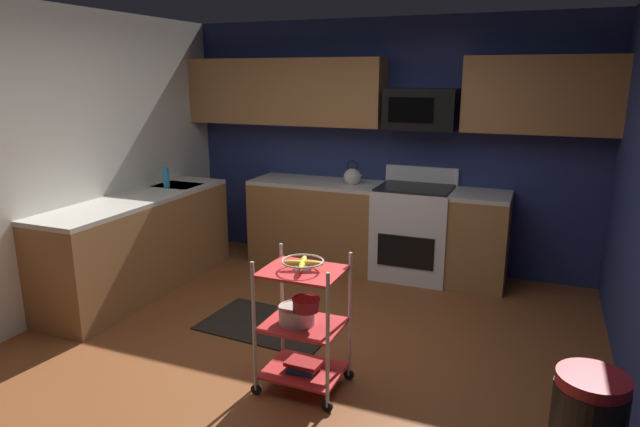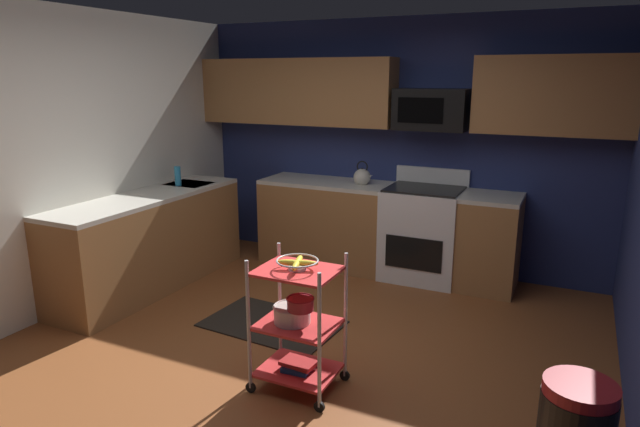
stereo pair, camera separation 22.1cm
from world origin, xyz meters
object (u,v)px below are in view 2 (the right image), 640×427
(microwave, at_px, (431,109))
(fruit_bowl, at_px, (297,263))
(dish_soap_bottle, at_px, (178,176))
(oven_range, at_px, (423,232))
(book_stack, at_px, (298,365))
(rolling_cart, at_px, (298,324))
(kettle, at_px, (362,177))
(mixing_bowl_large, at_px, (292,313))
(mixing_bowl_small, at_px, (300,303))

(microwave, bearing_deg, fruit_bowl, -94.29)
(dish_soap_bottle, bearing_deg, oven_range, 20.77)
(book_stack, bearing_deg, rolling_cart, -63.43)
(kettle, bearing_deg, dish_soap_bottle, -152.19)
(microwave, relative_size, mixing_bowl_large, 2.78)
(dish_soap_bottle, bearing_deg, mixing_bowl_large, -34.73)
(rolling_cart, height_order, mixing_bowl_small, rolling_cart)
(microwave, bearing_deg, kettle, -170.78)
(microwave, relative_size, kettle, 2.65)
(kettle, relative_size, dish_soap_bottle, 1.32)
(rolling_cart, height_order, kettle, kettle)
(microwave, bearing_deg, mixing_bowl_large, -95.27)
(rolling_cart, bearing_deg, mixing_bowl_small, -43.18)
(oven_range, distance_m, dish_soap_bottle, 2.57)
(microwave, distance_m, rolling_cart, 2.77)
(rolling_cart, relative_size, mixing_bowl_small, 5.03)
(rolling_cart, bearing_deg, dish_soap_bottle, 145.80)
(fruit_bowl, relative_size, mixing_bowl_small, 1.49)
(mixing_bowl_small, bearing_deg, kettle, 102.23)
(book_stack, bearing_deg, mixing_bowl_small, -43.18)
(mixing_bowl_small, bearing_deg, book_stack, 136.82)
(microwave, distance_m, kettle, 0.98)
(mixing_bowl_small, height_order, kettle, kettle)
(oven_range, bearing_deg, dish_soap_bottle, -159.23)
(fruit_bowl, relative_size, mixing_bowl_large, 1.08)
(fruit_bowl, distance_m, dish_soap_bottle, 2.62)
(mixing_bowl_large, xyz_separation_m, mixing_bowl_small, (0.08, -0.03, 0.10))
(mixing_bowl_large, bearing_deg, mixing_bowl_small, -23.24)
(microwave, bearing_deg, book_stack, -94.29)
(mixing_bowl_large, bearing_deg, rolling_cart, -0.00)
(rolling_cart, distance_m, kettle, 2.47)
(rolling_cart, xyz_separation_m, book_stack, (-0.00, 0.00, -0.30))
(fruit_bowl, height_order, dish_soap_bottle, dish_soap_bottle)
(fruit_bowl, relative_size, book_stack, 1.13)
(kettle, bearing_deg, fruit_bowl, -78.44)
(fruit_bowl, xyz_separation_m, mixing_bowl_large, (-0.04, -0.00, -0.36))
(fruit_bowl, relative_size, dish_soap_bottle, 1.36)
(oven_range, xyz_separation_m, mixing_bowl_small, (-0.15, -2.40, 0.14))
(kettle, bearing_deg, mixing_bowl_large, -79.43)
(kettle, bearing_deg, book_stack, -78.44)
(fruit_bowl, height_order, mixing_bowl_large, fruit_bowl)
(fruit_bowl, relative_size, kettle, 1.03)
(fruit_bowl, bearing_deg, rolling_cart, -71.57)
(fruit_bowl, xyz_separation_m, kettle, (-0.48, 2.36, 0.12))
(oven_range, bearing_deg, book_stack, -94.49)
(mixing_bowl_large, xyz_separation_m, dish_soap_bottle, (-2.12, 1.47, 0.50))
(microwave, xyz_separation_m, book_stack, (-0.19, -2.47, -1.54))
(book_stack, relative_size, dish_soap_bottle, 1.20)
(oven_range, bearing_deg, mixing_bowl_large, -95.51)
(mixing_bowl_large, bearing_deg, fruit_bowl, 0.00)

